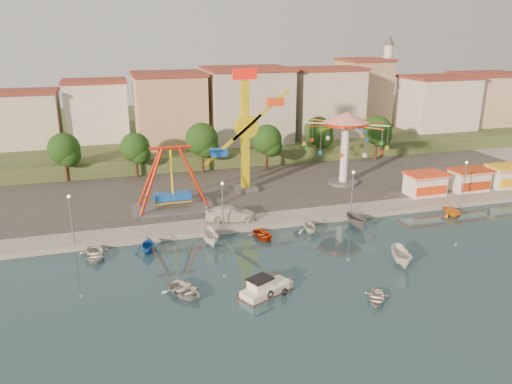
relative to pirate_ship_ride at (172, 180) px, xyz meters
name	(u,v)px	position (x,y,z in m)	size (l,w,h in m)	color
ground	(337,273)	(12.63, -20.52, -4.39)	(200.00, 200.00, 0.00)	#143238
quay_deck	(208,139)	(12.63, 41.48, -4.09)	(200.00, 100.00, 0.60)	#9E998E
asphalt_pad	(250,180)	(12.63, 9.48, -3.79)	(90.00, 28.00, 0.01)	#4C4944
hill_terrace	(203,129)	(12.63, 46.48, -2.89)	(200.00, 60.00, 3.00)	#384C26
pirate_ship_ride	(172,180)	(0.00, 0.00, 0.00)	(10.00, 5.00, 8.00)	#59595E
kamikaze_tower	(248,135)	(11.06, 4.63, 4.02)	(7.96, 3.10, 16.50)	#59595E
wave_swinger	(346,132)	(24.98, 3.71, 3.80)	(11.60, 11.60, 10.40)	#59595E
booth_left	(425,184)	(33.32, -4.03, -2.23)	(5.40, 3.78, 3.08)	white
booth_mid	(469,179)	(40.28, -4.03, -2.23)	(5.40, 3.78, 3.08)	white
booth_right	(507,176)	(46.64, -4.03, -2.23)	(5.40, 3.78, 3.08)	white
lamp_post_0	(72,220)	(-11.37, -7.52, -1.29)	(0.14, 0.14, 5.00)	#59595E
lamp_post_1	(223,206)	(4.63, -7.52, -1.29)	(0.14, 0.14, 5.00)	#59595E
lamp_post_2	(352,193)	(20.63, -7.52, -1.29)	(0.14, 0.14, 5.00)	#59595E
lamp_post_3	(464,182)	(36.63, -7.52, -1.29)	(0.14, 0.14, 5.00)	#59595E
tree_0	(64,149)	(-13.37, 16.46, 1.08)	(4.60, 4.60, 7.19)	#382314
tree_1	(135,147)	(-3.37, 15.72, 0.81)	(4.35, 4.35, 6.80)	#382314
tree_2	(202,139)	(6.63, 15.29, 1.52)	(5.02, 5.02, 7.85)	#382314
tree_3	(267,140)	(16.63, 13.85, 1.16)	(4.68, 4.68, 7.32)	#382314
tree_4	(318,131)	(26.63, 16.84, 1.35)	(4.86, 4.86, 7.60)	#382314
tree_5	(377,130)	(36.63, 15.02, 1.31)	(4.83, 4.83, 7.54)	#382314
building_0	(15,117)	(-20.74, 25.55, 4.54)	(9.26, 9.53, 11.87)	beige
building_1	(97,118)	(-8.70, 30.87, 2.92)	(12.33, 9.01, 8.63)	silver
building_2	(173,107)	(4.44, 31.44, 4.22)	(11.95, 9.28, 11.23)	tan
building_3	(251,112)	(18.23, 28.29, 3.20)	(12.59, 10.50, 9.20)	beige
building_4	(312,106)	(31.70, 31.69, 3.22)	(10.75, 9.23, 9.24)	beige
building_5	(378,100)	(45.00, 29.82, 4.21)	(12.77, 10.96, 11.21)	tan
building_6	(434,96)	(56.78, 28.26, 4.78)	(8.23, 8.98, 12.36)	silver
building_7	(466,100)	(68.66, 33.19, 2.99)	(11.59, 10.93, 8.76)	beige
minaret	(386,78)	(48.63, 33.48, 8.15)	(2.80, 2.80, 18.00)	silver
cabin_motorboat	(265,289)	(4.93, -22.39, -3.95)	(5.02, 3.63, 1.66)	white
rowboat_a	(185,290)	(-1.79, -20.53, -3.97)	(2.95, 4.13, 0.85)	silver
rowboat_b	(376,298)	(13.51, -26.26, -4.09)	(2.13, 2.98, 0.62)	silver
skiff	(402,257)	(19.34, -20.79, -3.59)	(1.57, 4.18, 1.61)	white
van	(231,213)	(5.89, -5.92, -2.94)	(2.40, 5.90, 1.71)	silver
moored_boat_0	(94,254)	(-9.35, -10.72, -3.98)	(2.86, 4.00, 0.83)	silver
moored_boat_1	(148,245)	(-4.08, -10.72, -3.59)	(2.65, 3.07, 1.62)	#1452B1
moored_boat_2	(210,238)	(2.50, -10.72, -3.63)	(1.49, 3.97, 1.53)	white
moored_boat_3	(263,235)	(8.37, -10.72, -4.03)	(2.50, 3.50, 0.72)	#B8350E
moored_boat_4	(310,226)	(13.87, -10.72, -3.58)	(2.66, 3.08, 1.62)	silver
moored_boat_5	(357,221)	(19.72, -10.72, -3.66)	(1.43, 3.81, 1.47)	#5E5F63
moored_boat_7	(452,210)	(32.69, -10.72, -3.62)	(2.55, 2.95, 1.55)	orange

